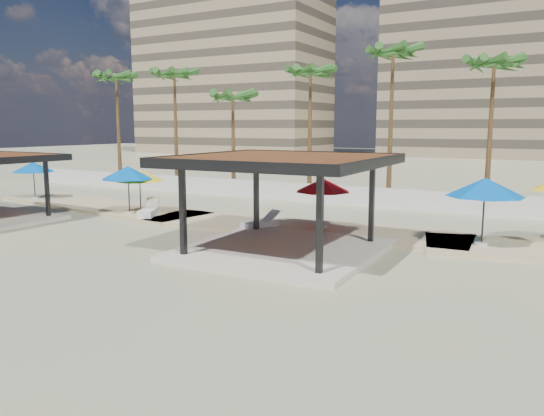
% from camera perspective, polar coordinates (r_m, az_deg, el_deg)
% --- Properties ---
extents(ground, '(200.00, 200.00, 0.00)m').
position_cam_1_polar(ground, '(21.03, -10.81, -5.00)').
color(ground, tan).
rests_on(ground, ground).
extents(promenade, '(44.45, 7.97, 0.24)m').
position_cam_1_polar(promenade, '(26.28, 3.42, -1.96)').
color(promenade, '#C6B284').
rests_on(promenade, ground).
extents(boundary_wall, '(56.00, 0.30, 1.20)m').
position_cam_1_polar(boundary_wall, '(34.51, 6.48, 1.48)').
color(boundary_wall, silver).
rests_on(boundary_wall, ground).
extents(building_west, '(34.00, 16.00, 32.40)m').
position_cam_1_polar(building_west, '(100.71, -4.30, 14.65)').
color(building_west, '#937F60').
rests_on(building_west, ground).
extents(building_mid, '(38.00, 16.00, 30.40)m').
position_cam_1_polar(building_mid, '(94.49, 24.25, 13.70)').
color(building_mid, '#847259').
rests_on(building_mid, ground).
extents(pavilion_central, '(7.76, 7.76, 3.85)m').
position_cam_1_polar(pavilion_central, '(20.66, 1.12, 1.40)').
color(pavilion_central, beige).
rests_on(pavilion_central, ground).
extents(umbrella_a, '(3.38, 3.38, 2.42)m').
position_cam_1_polar(umbrella_a, '(38.68, -24.30, 4.02)').
color(umbrella_a, beige).
rests_on(umbrella_a, promenade).
extents(umbrella_b, '(3.31, 3.31, 2.42)m').
position_cam_1_polar(umbrella_b, '(30.27, -14.06, 3.41)').
color(umbrella_b, beige).
rests_on(umbrella_b, promenade).
extents(umbrella_c, '(2.69, 2.69, 2.36)m').
position_cam_1_polar(umbrella_c, '(25.07, 5.49, 2.45)').
color(umbrella_c, beige).
rests_on(umbrella_c, promenade).
extents(umbrella_d, '(3.84, 3.84, 2.75)m').
position_cam_1_polar(umbrella_d, '(22.74, 21.93, 2.06)').
color(umbrella_d, beige).
rests_on(umbrella_d, promenade).
extents(umbrella_f, '(3.66, 3.66, 2.62)m').
position_cam_1_polar(umbrella_f, '(30.09, -15.23, 3.66)').
color(umbrella_f, beige).
rests_on(umbrella_f, promenade).
extents(lounger_a, '(1.73, 2.37, 0.87)m').
position_cam_1_polar(lounger_a, '(29.43, -13.09, -0.37)').
color(lounger_a, silver).
rests_on(lounger_a, promenade).
extents(lounger_b, '(1.31, 2.09, 0.76)m').
position_cam_1_polar(lounger_b, '(25.29, -1.24, -1.68)').
color(lounger_b, silver).
rests_on(lounger_b, promenade).
extents(palm_a, '(3.00, 3.00, 9.91)m').
position_cam_1_polar(palm_a, '(48.31, -16.40, 12.90)').
color(palm_a, brown).
rests_on(palm_a, ground).
extents(palm_b, '(3.00, 3.00, 9.91)m').
position_cam_1_polar(palm_b, '(44.57, -10.46, 13.48)').
color(palm_b, brown).
rests_on(palm_b, ground).
extents(palm_c, '(3.00, 3.00, 7.96)m').
position_cam_1_polar(palm_c, '(40.40, -4.24, 11.49)').
color(palm_c, brown).
rests_on(palm_c, ground).
extents(palm_d, '(3.00, 3.00, 9.55)m').
position_cam_1_polar(palm_d, '(38.26, 4.16, 13.89)').
color(palm_d, brown).
rests_on(palm_d, ground).
extents(palm_e, '(3.00, 3.00, 10.43)m').
position_cam_1_polar(palm_e, '(35.74, 12.89, 15.38)').
color(palm_e, brown).
rests_on(palm_e, ground).
extents(palm_f, '(3.00, 3.00, 9.44)m').
position_cam_1_polar(palm_f, '(34.60, 22.78, 13.61)').
color(palm_f, brown).
rests_on(palm_f, ground).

